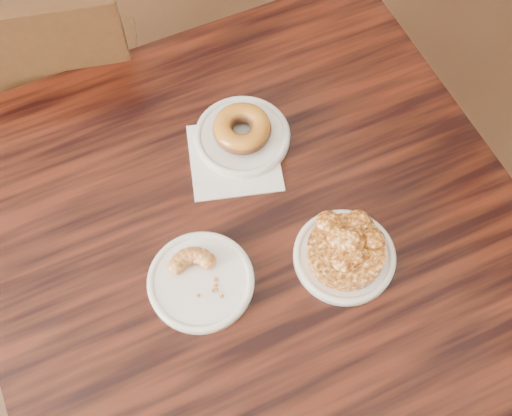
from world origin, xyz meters
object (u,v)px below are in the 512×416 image
glazed_donut (242,129)px  apple_fritter (346,250)px  chair_far (59,91)px  cafe_table (254,301)px  cruller_fragment (200,277)px

glazed_donut → apple_fritter: size_ratio=0.62×
chair_far → apple_fritter: (0.25, -0.81, 0.33)m
cafe_table → glazed_donut: 0.45m
glazed_donut → cruller_fragment: 0.28m
apple_fritter → cruller_fragment: size_ratio=1.76×
cafe_table → cruller_fragment: (-0.12, -0.04, 0.40)m
cafe_table → cruller_fragment: 0.42m
apple_fritter → cruller_fragment: bearing=160.1°
chair_far → cafe_table: bearing=121.8°
cafe_table → cruller_fragment: cruller_fragment is taller
cafe_table → apple_fritter: bearing=-44.6°
chair_far → cruller_fragment: size_ratio=9.39×
chair_far → apple_fritter: chair_far is taller
glazed_donut → cruller_fragment: glazed_donut is taller
cafe_table → chair_far: size_ratio=1.00×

